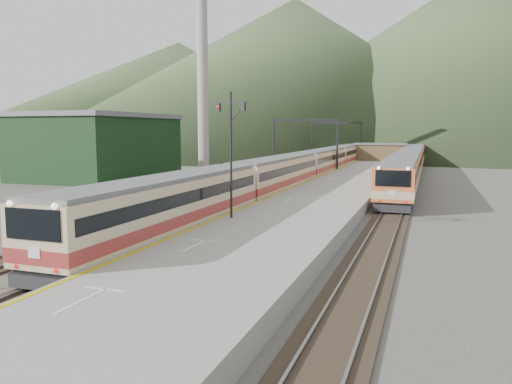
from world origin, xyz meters
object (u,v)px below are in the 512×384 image
at_px(second_train, 410,162).
at_px(worker, 13,248).
at_px(main_train, 303,167).
at_px(signal_mast, 231,142).

xyz_separation_m(second_train, worker, (-15.88, -51.91, -1.27)).
relative_size(main_train, second_train, 1.34).
distance_m(second_train, signal_mast, 42.77).
xyz_separation_m(second_train, signal_mast, (-8.91, -41.68, 3.51)).
relative_size(second_train, worker, 37.05).
height_order(second_train, signal_mast, signal_mast).
bearing_deg(second_train, worker, -107.01).
xyz_separation_m(main_train, worker, (-4.38, -39.33, -1.27)).
relative_size(second_train, signal_mast, 8.33).
xyz_separation_m(main_train, second_train, (11.50, 12.58, -0.00)).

